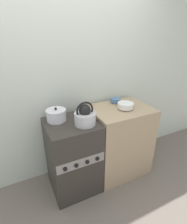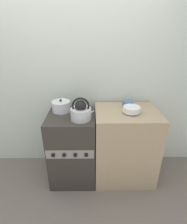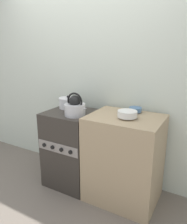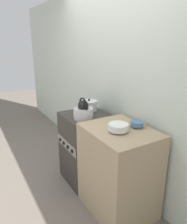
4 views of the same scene
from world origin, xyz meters
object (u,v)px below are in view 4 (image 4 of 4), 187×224
(kettle, at_px, (83,111))
(stove, at_px, (86,148))
(cooking_pot, at_px, (89,106))
(small_ceramic_bowl, at_px, (137,124))
(enamel_bowl, at_px, (118,127))

(kettle, bearing_deg, stove, 142.99)
(kettle, distance_m, cooking_pot, 0.34)
(kettle, xyz_separation_m, small_ceramic_bowl, (0.57, 0.31, -0.02))
(enamel_bowl, bearing_deg, small_ceramic_bowl, 89.14)
(kettle, xyz_separation_m, cooking_pot, (-0.25, 0.22, -0.03))
(stove, bearing_deg, cooking_pot, 136.25)
(enamel_bowl, bearing_deg, kettle, -172.26)
(stove, height_order, cooking_pot, cooking_pot)
(kettle, bearing_deg, enamel_bowl, 7.74)
(cooking_pot, bearing_deg, kettle, -40.51)
(cooking_pot, xyz_separation_m, small_ceramic_bowl, (0.83, 0.09, 0.01))
(stove, bearing_deg, kettle, -37.01)
(stove, distance_m, small_ceramic_bowl, 0.90)
(stove, height_order, enamel_bowl, enamel_bowl)
(cooking_pot, xyz_separation_m, enamel_bowl, (0.82, -0.14, 0.02))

